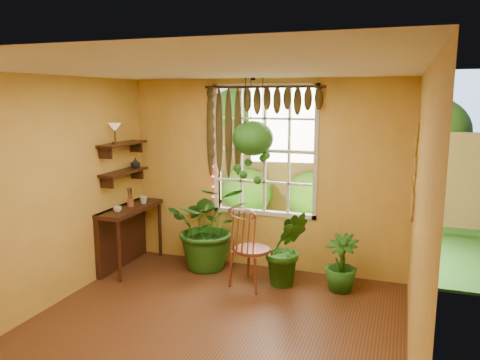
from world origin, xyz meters
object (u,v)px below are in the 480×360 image
Objects in this scene: hanging_basket at (253,142)px; potted_plant_mid at (287,248)px; counter_ledge at (125,229)px; potted_plant_left at (209,226)px; windsor_chair at (250,260)px.

potted_plant_mid is at bearing -27.47° from hanging_basket.
counter_ledge is 1.24m from potted_plant_left.
potted_plant_mid is 1.49m from hanging_basket.
windsor_chair is at bearing -74.68° from hanging_basket.
windsor_chair is 1.24× the size of potted_plant_mid.
windsor_chair is 1.57m from hanging_basket.
windsor_chair is at bearing -154.15° from potted_plant_mid.
potted_plant_left is (-0.77, 0.44, 0.26)m from windsor_chair.
potted_plant_mid is (2.39, 0.10, -0.05)m from counter_ledge.
hanging_basket is at bearing 5.23° from potted_plant_left.
counter_ledge is at bearing -164.19° from potted_plant_left.
hanging_basket reaches higher than potted_plant_left.
counter_ledge is 2.39m from potted_plant_mid.
potted_plant_left reaches higher than counter_ledge.
potted_plant_mid is 0.71× the size of hanging_basket.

